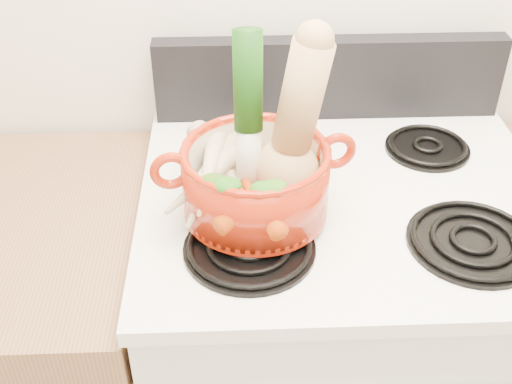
{
  "coord_description": "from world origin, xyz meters",
  "views": [
    {
      "loc": [
        -0.21,
        0.43,
        1.67
      ],
      "look_at": [
        -0.18,
        1.31,
        1.02
      ],
      "focal_mm": 45.0,
      "sensor_mm": 36.0,
      "label": 1
    }
  ],
  "objects_px": {
    "leek": "(248,117)",
    "stove_body": "(329,360)",
    "dutch_oven": "(256,181)",
    "squash": "(303,122)"
  },
  "relations": [
    {
      "from": "squash",
      "to": "dutch_oven",
      "type": "bearing_deg",
      "value": -155.3
    },
    {
      "from": "dutch_oven",
      "to": "squash",
      "type": "bearing_deg",
      "value": -0.53
    },
    {
      "from": "dutch_oven",
      "to": "stove_body",
      "type": "bearing_deg",
      "value": 12.24
    },
    {
      "from": "leek",
      "to": "dutch_oven",
      "type": "bearing_deg",
      "value": -57.19
    },
    {
      "from": "stove_body",
      "to": "leek",
      "type": "bearing_deg",
      "value": -163.58
    },
    {
      "from": "leek",
      "to": "squash",
      "type": "bearing_deg",
      "value": -2.88
    },
    {
      "from": "dutch_oven",
      "to": "leek",
      "type": "bearing_deg",
      "value": 113.7
    },
    {
      "from": "leek",
      "to": "stove_body",
      "type": "bearing_deg",
      "value": 15.67
    },
    {
      "from": "stove_body",
      "to": "leek",
      "type": "height_order",
      "value": "leek"
    },
    {
      "from": "stove_body",
      "to": "dutch_oven",
      "type": "relative_size",
      "value": 3.63
    }
  ]
}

